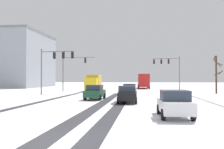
% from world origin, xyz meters
% --- Properties ---
extents(ground_plane, '(300.00, 300.00, 0.00)m').
position_xyz_m(ground_plane, '(0.00, 0.00, 0.00)').
color(ground_plane, white).
extents(wheel_track_left_lane, '(0.80, 31.99, 0.01)m').
position_xyz_m(wheel_track_left_lane, '(-6.56, 14.54, 0.00)').
color(wheel_track_left_lane, '#38383D').
rests_on(wheel_track_left_lane, ground).
extents(wheel_track_right_lane, '(1.03, 31.99, 0.01)m').
position_xyz_m(wheel_track_right_lane, '(-0.24, 14.54, 0.00)').
color(wheel_track_right_lane, '#38383D').
rests_on(wheel_track_right_lane, ground).
extents(wheel_track_center, '(0.94, 31.99, 0.01)m').
position_xyz_m(wheel_track_center, '(1.50, 14.54, 0.00)').
color(wheel_track_center, '#38383D').
rests_on(wheel_track_center, ground).
extents(traffic_signal_far_right, '(4.99, 0.59, 6.50)m').
position_xyz_m(traffic_signal_far_right, '(8.60, 39.21, 4.76)').
color(traffic_signal_far_right, slate).
rests_on(traffic_signal_far_right, ground).
extents(traffic_signal_far_left, '(6.03, 0.53, 6.50)m').
position_xyz_m(traffic_signal_far_left, '(-8.91, 34.99, 4.43)').
color(traffic_signal_far_left, slate).
rests_on(traffic_signal_far_left, ground).
extents(traffic_signal_near_left, '(4.90, 0.57, 6.50)m').
position_xyz_m(traffic_signal_near_left, '(-8.64, 24.97, 4.75)').
color(traffic_signal_near_left, slate).
rests_on(traffic_signal_near_left, ground).
extents(car_red_lead, '(1.84, 4.10, 1.62)m').
position_xyz_m(car_red_lead, '(1.90, 24.50, 0.82)').
color(car_red_lead, red).
rests_on(car_red_lead, ground).
extents(car_dark_green_second, '(1.96, 4.16, 1.62)m').
position_xyz_m(car_dark_green_second, '(-1.68, 18.45, 0.82)').
color(car_dark_green_second, '#194C2D').
rests_on(car_dark_green_second, ground).
extents(car_black_third, '(2.01, 4.19, 1.62)m').
position_xyz_m(car_black_third, '(2.03, 15.02, 0.82)').
color(car_black_third, black).
rests_on(car_black_third, ground).
extents(car_white_fourth, '(1.92, 4.14, 1.62)m').
position_xyz_m(car_white_fourth, '(5.36, 6.29, 0.82)').
color(car_white_fourth, silver).
rests_on(car_white_fourth, ground).
extents(bus_oncoming, '(2.85, 11.05, 3.38)m').
position_xyz_m(bus_oncoming, '(4.01, 51.88, 1.99)').
color(bus_oncoming, '#B21E1E').
rests_on(bus_oncoming, ground).
extents(box_truck_delivery, '(2.50, 7.47, 3.02)m').
position_xyz_m(box_truck_delivery, '(-5.21, 36.53, 1.63)').
color(box_truck_delivery, yellow).
rests_on(box_truck_delivery, ground).
extents(bare_tree_sidewalk_far, '(1.60, 1.87, 5.88)m').
position_xyz_m(bare_tree_sidewalk_far, '(14.99, 31.28, 3.18)').
color(bare_tree_sidewalk_far, '#423023').
rests_on(bare_tree_sidewalk_far, ground).
extents(office_building_far_left_block, '(19.31, 20.61, 14.84)m').
position_xyz_m(office_building_far_left_block, '(-32.42, 56.70, 7.43)').
color(office_building_far_left_block, '#9399A3').
rests_on(office_building_far_left_block, ground).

